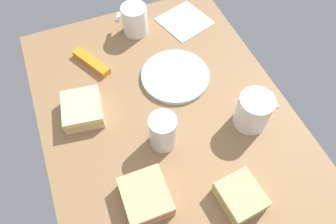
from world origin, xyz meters
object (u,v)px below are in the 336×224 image
at_px(sandwich_extra, 146,196).
at_px(coffee_mug_black, 135,20).
at_px(glass_of_milk, 163,133).
at_px(sandwich_main, 83,109).
at_px(paper_napkin, 185,21).
at_px(snack_bar, 91,62).
at_px(sandwich_side, 240,196).
at_px(plate_of_food, 175,76).
at_px(coffee_mug_milky, 253,111).

bearing_deg(sandwich_extra, coffee_mug_black, 163.74).
height_order(coffee_mug_black, glass_of_milk, glass_of_milk).
bearing_deg(sandwich_main, glass_of_milk, 46.87).
relative_size(sandwich_extra, paper_napkin, 0.79).
bearing_deg(paper_napkin, snack_bar, -78.37).
height_order(coffee_mug_black, sandwich_extra, coffee_mug_black).
bearing_deg(sandwich_extra, sandwich_side, 68.10).
bearing_deg(sandwich_extra, plate_of_food, 146.94).
relative_size(coffee_mug_milky, sandwich_main, 0.88).
bearing_deg(snack_bar, paper_napkin, 74.12).
distance_m(sandwich_main, snack_bar, 0.17).
distance_m(coffee_mug_milky, paper_napkin, 0.41).
bearing_deg(sandwich_extra, coffee_mug_milky, 106.38).
distance_m(plate_of_food, coffee_mug_black, 0.23).
relative_size(glass_of_milk, snack_bar, 0.74).
distance_m(coffee_mug_black, sandwich_side, 0.60).
bearing_deg(coffee_mug_milky, glass_of_milk, -97.22).
height_order(plate_of_food, coffee_mug_black, coffee_mug_black).
relative_size(glass_of_milk, paper_napkin, 0.71).
distance_m(coffee_mug_black, glass_of_milk, 0.40).
height_order(sandwich_main, snack_bar, sandwich_main).
xyz_separation_m(sandwich_main, sandwich_extra, (0.28, 0.07, 0.00)).
xyz_separation_m(sandwich_extra, snack_bar, (-0.44, -0.01, -0.01)).
height_order(coffee_mug_milky, snack_bar, coffee_mug_milky).
height_order(coffee_mug_milky, glass_of_milk, glass_of_milk).
bearing_deg(sandwich_side, coffee_mug_milky, 143.77).
bearing_deg(glass_of_milk, paper_napkin, 149.56).
bearing_deg(sandwich_side, plate_of_food, 179.51).
distance_m(coffee_mug_milky, sandwich_side, 0.21).
xyz_separation_m(sandwich_main, paper_napkin, (-0.23, 0.39, -0.02)).
bearing_deg(coffee_mug_black, paper_napkin, 84.21).
xyz_separation_m(plate_of_food, coffee_mug_black, (-0.22, -0.04, 0.04)).
distance_m(glass_of_milk, paper_napkin, 0.44).
relative_size(sandwich_side, paper_napkin, 0.74).
distance_m(sandwich_side, snack_bar, 0.55).
height_order(sandwich_main, paper_napkin, sandwich_main).
height_order(sandwich_extra, snack_bar, sandwich_extra).
bearing_deg(snack_bar, sandwich_extra, -25.86).
distance_m(sandwich_extra, snack_bar, 0.44).
distance_m(sandwich_side, paper_napkin, 0.59).
bearing_deg(sandwich_extra, sandwich_main, -164.85).
height_order(coffee_mug_milky, sandwich_extra, coffee_mug_milky).
xyz_separation_m(plate_of_food, paper_napkin, (-0.20, 0.12, -0.00)).
relative_size(coffee_mug_black, glass_of_milk, 0.99).
relative_size(sandwich_main, glass_of_milk, 1.23).
distance_m(coffee_mug_black, sandwich_extra, 0.54).
relative_size(plate_of_food, coffee_mug_black, 1.96).
relative_size(sandwich_main, sandwich_side, 1.18).
xyz_separation_m(sandwich_extra, glass_of_milk, (-0.12, 0.09, 0.02)).
distance_m(sandwich_extra, glass_of_milk, 0.15).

